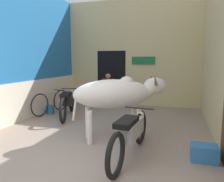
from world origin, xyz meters
TOP-DOWN VIEW (x-y plane):
  - ground_plane at (0.00, 0.00)m, footprint 30.00×30.00m
  - wall_left_shopfront at (-2.59, 2.77)m, footprint 0.25×5.57m
  - wall_back_with_doorway at (-0.26, 5.81)m, footprint 5.01×0.93m
  - wall_right_with_door at (2.59, 2.74)m, footprint 0.22×5.57m
  - cow at (0.47, 1.87)m, footprint 2.03×1.42m
  - motorcycle_near at (0.94, 1.02)m, footprint 0.58×2.12m
  - motorcycle_far at (-1.48, 3.25)m, footprint 0.80×2.05m
  - bicycle at (-2.20, 3.49)m, footprint 0.47×1.65m
  - shopkeeper_seated at (-0.73, 4.91)m, footprint 0.42×0.33m
  - plastic_stool at (-0.38, 4.89)m, footprint 0.32×0.32m
  - crate at (2.17, 1.25)m, footprint 0.44×0.32m
  - bucket at (-2.24, 3.47)m, footprint 0.26×0.26m

SIDE VIEW (x-z plane):
  - ground_plane at x=0.00m, z-range 0.00..0.00m
  - bucket at x=-2.24m, z-range 0.00..0.26m
  - crate at x=2.17m, z-range 0.00..0.28m
  - plastic_stool at x=-0.38m, z-range 0.02..0.43m
  - bicycle at x=-2.20m, z-range 0.00..0.73m
  - motorcycle_near at x=0.94m, z-range 0.06..0.86m
  - motorcycle_far at x=-1.48m, z-range 0.06..0.87m
  - shopkeeper_seated at x=-0.73m, z-range 0.02..1.25m
  - cow at x=0.47m, z-range 0.29..1.69m
  - wall_back_with_doorway at x=-0.26m, z-range -0.30..3.64m
  - wall_left_shopfront at x=-2.59m, z-range -0.07..3.88m
  - wall_right_with_door at x=2.59m, z-range -0.02..3.92m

